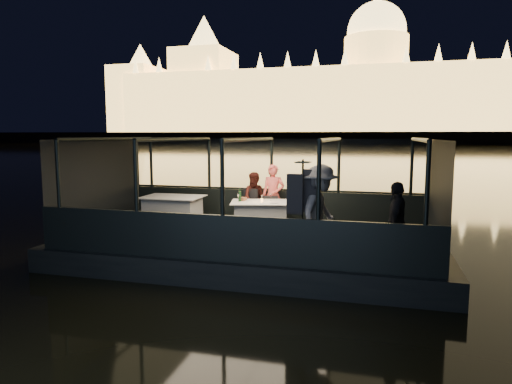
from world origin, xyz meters
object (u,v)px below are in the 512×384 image
(dining_table_central, at_px, (261,217))
(wine_bottle, at_px, (240,195))
(passenger_stripe, at_px, (320,216))
(dining_table_aft, at_px, (173,213))
(chair_port_left, at_px, (249,210))
(chair_port_right, at_px, (269,212))
(coat_stand, at_px, (302,214))
(person_man_maroon, at_px, (255,197))
(passenger_dark, at_px, (397,217))
(person_woman_coral, at_px, (273,198))

(dining_table_central, bearing_deg, wine_bottle, -171.55)
(passenger_stripe, relative_size, wine_bottle, 5.92)
(dining_table_central, xyz_separation_m, dining_table_aft, (-2.37, -0.01, 0.00))
(chair_port_left, xyz_separation_m, chair_port_right, (0.58, -0.13, 0.00))
(chair_port_right, bearing_deg, coat_stand, -75.44)
(dining_table_aft, bearing_deg, person_man_maroon, 22.72)
(dining_table_central, distance_m, person_man_maroon, 0.97)
(passenger_dark, bearing_deg, wine_bottle, -106.08)
(passenger_dark, bearing_deg, chair_port_left, -114.07)
(wine_bottle, bearing_deg, dining_table_aft, 177.98)
(dining_table_aft, relative_size, chair_port_right, 1.88)
(chair_port_left, xyz_separation_m, person_man_maroon, (0.12, 0.24, 0.30))
(passenger_stripe, relative_size, passenger_dark, 1.21)
(chair_port_right, bearing_deg, chair_port_left, 155.93)
(passenger_dark, bearing_deg, dining_table_central, -110.71)
(chair_port_right, xyz_separation_m, person_woman_coral, (0.03, 0.36, 0.30))
(passenger_dark, relative_size, wine_bottle, 4.91)
(dining_table_central, xyz_separation_m, person_man_maroon, (-0.36, 0.83, 0.36))
(dining_table_aft, xyz_separation_m, person_woman_coral, (2.50, 0.83, 0.36))
(dining_table_central, distance_m, chair_port_right, 0.47)
(person_woman_coral, height_order, person_man_maroon, person_woman_coral)
(person_woman_coral, relative_size, passenger_dark, 1.07)
(person_man_maroon, xyz_separation_m, wine_bottle, (-0.15, -0.90, 0.17))
(person_man_maroon, height_order, passenger_stripe, passenger_stripe)
(dining_table_aft, height_order, coat_stand, coat_stand)
(person_man_maroon, distance_m, passenger_stripe, 3.64)
(passenger_stripe, height_order, passenger_dark, passenger_stripe)
(dining_table_aft, xyz_separation_m, passenger_dark, (5.51, -1.87, 0.47))
(coat_stand, bearing_deg, chair_port_left, 123.37)
(dining_table_central, bearing_deg, passenger_stripe, -51.12)
(dining_table_central, bearing_deg, passenger_dark, -30.85)
(dining_table_aft, distance_m, coat_stand, 4.45)
(chair_port_right, height_order, passenger_stripe, passenger_stripe)
(chair_port_left, height_order, passenger_dark, passenger_dark)
(coat_stand, relative_size, wine_bottle, 6.21)
(passenger_stripe, bearing_deg, person_man_maroon, 49.06)
(chair_port_right, height_order, person_man_maroon, person_man_maroon)
(coat_stand, distance_m, passenger_stripe, 0.35)
(dining_table_aft, xyz_separation_m, passenger_stripe, (4.10, -2.14, 0.47))
(person_woman_coral, distance_m, wine_bottle, 1.11)
(chair_port_right, height_order, passenger_dark, passenger_dark)
(dining_table_central, relative_size, dining_table_aft, 0.94)
(dining_table_central, distance_m, wine_bottle, 0.74)
(dining_table_aft, distance_m, wine_bottle, 1.93)
(dining_table_aft, xyz_separation_m, chair_port_left, (1.89, 0.60, 0.06))
(chair_port_right, bearing_deg, dining_table_central, -113.87)
(chair_port_left, distance_m, coat_stand, 3.47)
(chair_port_right, xyz_separation_m, passenger_dark, (3.05, -2.33, 0.40))
(dining_table_aft, relative_size, passenger_dark, 1.00)
(passenger_dark, bearing_deg, coat_stand, -66.51)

